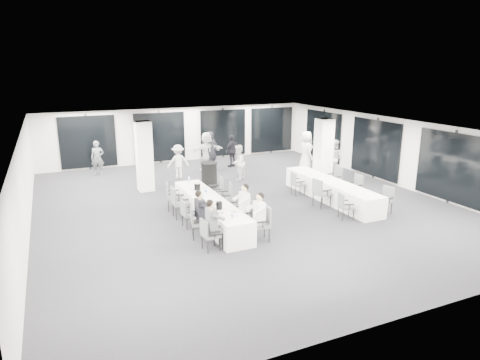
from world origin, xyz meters
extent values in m
cube|color=black|center=(0.00, 0.00, -0.01)|extent=(14.00, 16.00, 0.02)
cube|color=white|center=(0.00, 0.00, 2.81)|extent=(14.00, 16.00, 0.02)
cube|color=silver|center=(-7.01, 0.00, 1.40)|extent=(0.02, 16.00, 2.80)
cube|color=silver|center=(7.01, 0.00, 1.40)|extent=(0.02, 16.00, 2.80)
cube|color=silver|center=(0.00, 8.01, 1.40)|extent=(14.00, 0.02, 2.80)
cube|color=silver|center=(0.00, -8.01, 1.40)|extent=(14.00, 0.02, 2.80)
cube|color=black|center=(0.00, 7.94, 1.35)|extent=(13.60, 0.06, 2.50)
cube|color=black|center=(6.94, 1.00, 1.35)|extent=(0.06, 14.00, 2.50)
cube|color=white|center=(-2.80, 3.20, 1.40)|extent=(0.60, 0.60, 2.80)
cube|color=white|center=(4.20, 1.00, 1.40)|extent=(0.60, 0.60, 2.80)
cube|color=white|center=(-1.67, -1.23, 0.38)|extent=(0.90, 5.00, 0.75)
cube|color=white|center=(3.22, -0.95, 0.38)|extent=(0.90, 5.00, 0.75)
cylinder|color=black|center=(-0.28, 2.63, 0.51)|extent=(0.65, 0.65, 1.02)
cylinder|color=black|center=(-0.28, 2.63, 1.02)|extent=(0.74, 0.74, 0.02)
cube|color=#4D5055|center=(-2.42, -3.34, 0.42)|extent=(0.47, 0.49, 0.08)
cube|color=#4D5055|center=(-2.63, -3.36, 0.68)|extent=(0.10, 0.44, 0.43)
cylinder|color=black|center=(-2.63, -3.17, 0.19)|extent=(0.03, 0.03, 0.39)
cylinder|color=black|center=(-2.59, -3.55, 0.19)|extent=(0.03, 0.03, 0.39)
cylinder|color=black|center=(-2.25, -3.14, 0.19)|extent=(0.03, 0.03, 0.39)
cylinder|color=black|center=(-2.22, -3.51, 0.19)|extent=(0.03, 0.03, 0.39)
cube|color=black|center=(-2.45, -3.11, 0.58)|extent=(0.32, 0.07, 0.04)
cube|color=black|center=(-2.40, -3.58, 0.58)|extent=(0.32, 0.07, 0.04)
cube|color=#4D5055|center=(-2.42, -2.40, 0.45)|extent=(0.57, 0.58, 0.08)
cube|color=#4D5055|center=(-2.64, -2.35, 0.73)|extent=(0.17, 0.46, 0.46)
cylinder|color=black|center=(-2.57, -2.16, 0.21)|extent=(0.04, 0.04, 0.41)
cylinder|color=black|center=(-2.67, -2.55, 0.21)|extent=(0.04, 0.04, 0.41)
cylinder|color=black|center=(-2.18, -2.26, 0.21)|extent=(0.04, 0.04, 0.41)
cylinder|color=black|center=(-2.28, -2.65, 0.21)|extent=(0.04, 0.04, 0.41)
cube|color=black|center=(-2.36, -2.16, 0.62)|extent=(0.34, 0.12, 0.04)
cube|color=black|center=(-2.49, -2.65, 0.62)|extent=(0.34, 0.12, 0.04)
cube|color=#4D5055|center=(-2.42, -1.45, 0.41)|extent=(0.46, 0.48, 0.07)
cube|color=#4D5055|center=(-2.63, -1.47, 0.66)|extent=(0.10, 0.43, 0.42)
cylinder|color=black|center=(-2.63, -1.29, 0.19)|extent=(0.03, 0.03, 0.38)
cylinder|color=black|center=(-2.59, -1.65, 0.19)|extent=(0.03, 0.03, 0.38)
cylinder|color=black|center=(-2.26, -1.25, 0.19)|extent=(0.03, 0.03, 0.38)
cylinder|color=black|center=(-2.22, -1.62, 0.19)|extent=(0.03, 0.03, 0.38)
cube|color=black|center=(-2.45, -1.23, 0.57)|extent=(0.31, 0.07, 0.04)
cube|color=black|center=(-2.40, -1.68, 0.57)|extent=(0.31, 0.07, 0.04)
cube|color=#4D5055|center=(-2.42, -0.49, 0.49)|extent=(0.52, 0.54, 0.09)
cube|color=#4D5055|center=(-2.67, -0.48, 0.79)|extent=(0.08, 0.51, 0.50)
cylinder|color=black|center=(-2.64, -0.26, 0.22)|extent=(0.04, 0.04, 0.45)
cylinder|color=black|center=(-2.65, -0.70, 0.22)|extent=(0.04, 0.04, 0.45)
cylinder|color=black|center=(-2.20, -0.28, 0.22)|extent=(0.04, 0.04, 0.45)
cylinder|color=black|center=(-2.21, -0.71, 0.22)|extent=(0.04, 0.04, 0.45)
cube|color=black|center=(-2.42, -0.21, 0.68)|extent=(0.37, 0.06, 0.04)
cube|color=black|center=(-2.43, -0.76, 0.68)|extent=(0.37, 0.06, 0.04)
cube|color=#4D5055|center=(-2.42, 0.35, 0.46)|extent=(0.57, 0.59, 0.08)
cube|color=#4D5055|center=(-2.64, 0.41, 0.74)|extent=(0.17, 0.47, 0.47)
cylinder|color=black|center=(-2.57, 0.60, 0.21)|extent=(0.04, 0.04, 0.42)
cylinder|color=black|center=(-2.67, 0.20, 0.21)|extent=(0.04, 0.04, 0.42)
cylinder|color=black|center=(-2.18, 0.50, 0.21)|extent=(0.04, 0.04, 0.42)
cylinder|color=black|center=(-2.27, 0.11, 0.21)|extent=(0.04, 0.04, 0.42)
cube|color=black|center=(-2.36, 0.60, 0.63)|extent=(0.35, 0.12, 0.04)
cube|color=black|center=(-2.48, 0.11, 0.63)|extent=(0.35, 0.12, 0.04)
cube|color=#4D5055|center=(-0.92, -3.32, 0.48)|extent=(0.56, 0.58, 0.09)
cube|color=#4D5055|center=(-0.69, -3.35, 0.77)|extent=(0.14, 0.50, 0.49)
cylinder|color=black|center=(-0.74, -3.56, 0.22)|extent=(0.04, 0.04, 0.44)
cylinder|color=black|center=(-0.68, -3.14, 0.22)|extent=(0.04, 0.04, 0.44)
cylinder|color=black|center=(-1.17, -3.50, 0.22)|extent=(0.04, 0.04, 0.44)
cylinder|color=black|center=(-1.10, -3.07, 0.22)|extent=(0.04, 0.04, 0.44)
cube|color=black|center=(-0.96, -3.58, 0.66)|extent=(0.37, 0.10, 0.04)
cube|color=black|center=(-0.89, -3.05, 0.66)|extent=(0.37, 0.10, 0.04)
cube|color=#4D5055|center=(-0.92, -2.31, 0.42)|extent=(0.49, 0.51, 0.08)
cube|color=#4D5055|center=(-0.72, -2.33, 0.68)|extent=(0.12, 0.44, 0.43)
cylinder|color=black|center=(-0.76, -2.52, 0.19)|extent=(0.03, 0.03, 0.39)
cylinder|color=black|center=(-0.71, -2.15, 0.19)|extent=(0.03, 0.03, 0.39)
cylinder|color=black|center=(-1.14, -2.47, 0.19)|extent=(0.03, 0.03, 0.39)
cylinder|color=black|center=(-1.08, -2.09, 0.19)|extent=(0.03, 0.03, 0.39)
cube|color=black|center=(-0.96, -2.54, 0.58)|extent=(0.32, 0.08, 0.04)
cube|color=black|center=(-0.89, -2.07, 0.58)|extent=(0.32, 0.08, 0.04)
cube|color=#4D5055|center=(-0.92, -1.52, 0.41)|extent=(0.50, 0.51, 0.07)
cube|color=#4D5055|center=(-0.73, -1.57, 0.65)|extent=(0.14, 0.42, 0.41)
cylinder|color=black|center=(-0.79, -1.74, 0.18)|extent=(0.03, 0.03, 0.37)
cylinder|color=black|center=(-0.71, -1.39, 0.18)|extent=(0.03, 0.03, 0.37)
cylinder|color=black|center=(-1.14, -1.66, 0.18)|extent=(0.03, 0.03, 0.37)
cylinder|color=black|center=(-1.06, -1.31, 0.18)|extent=(0.03, 0.03, 0.37)
cube|color=black|center=(-0.97, -1.74, 0.56)|extent=(0.31, 0.10, 0.04)
cube|color=black|center=(-0.88, -1.30, 0.56)|extent=(0.31, 0.10, 0.04)
cube|color=#4D5055|center=(-0.92, -0.58, 0.48)|extent=(0.61, 0.62, 0.09)
cube|color=#4D5055|center=(-0.70, -0.64, 0.77)|extent=(0.19, 0.49, 0.49)
cylinder|color=black|center=(-0.77, -0.84, 0.22)|extent=(0.04, 0.04, 0.44)
cylinder|color=black|center=(-0.66, -0.42, 0.22)|extent=(0.04, 0.04, 0.44)
cylinder|color=black|center=(-1.19, -0.73, 0.22)|extent=(0.04, 0.04, 0.44)
cylinder|color=black|center=(-1.08, -0.32, 0.22)|extent=(0.04, 0.04, 0.44)
cube|color=black|center=(-0.99, -0.84, 0.66)|extent=(0.36, 0.13, 0.04)
cube|color=black|center=(-0.86, -0.32, 0.66)|extent=(0.36, 0.13, 0.04)
cube|color=#4D5055|center=(-0.92, 0.26, 0.48)|extent=(0.59, 0.61, 0.09)
cube|color=#4D5055|center=(-0.69, 0.21, 0.77)|extent=(0.17, 0.49, 0.49)
cylinder|color=black|center=(-0.76, 0.00, 0.22)|extent=(0.04, 0.04, 0.44)
cylinder|color=black|center=(-0.67, 0.42, 0.22)|extent=(0.04, 0.04, 0.44)
cylinder|color=black|center=(-1.18, 0.09, 0.22)|extent=(0.04, 0.04, 0.44)
cylinder|color=black|center=(-1.09, 0.51, 0.22)|extent=(0.04, 0.04, 0.44)
cube|color=black|center=(-0.98, -0.01, 0.66)|extent=(0.36, 0.12, 0.04)
cube|color=black|center=(-0.87, 0.52, 0.66)|extent=(0.36, 0.12, 0.04)
cube|color=#4D5055|center=(2.47, -2.86, 0.41)|extent=(0.51, 0.53, 0.07)
cube|color=#4D5055|center=(2.28, -2.81, 0.66)|extent=(0.16, 0.42, 0.42)
cylinder|color=black|center=(2.34, -2.64, 0.19)|extent=(0.03, 0.03, 0.37)
cylinder|color=black|center=(2.25, -2.99, 0.19)|extent=(0.03, 0.03, 0.37)
cylinder|color=black|center=(2.70, -2.73, 0.19)|extent=(0.03, 0.03, 0.37)
cylinder|color=black|center=(2.61, -3.08, 0.19)|extent=(0.03, 0.03, 0.37)
cube|color=black|center=(2.53, -2.64, 0.57)|extent=(0.31, 0.11, 0.04)
cube|color=black|center=(2.42, -3.08, 0.57)|extent=(0.31, 0.11, 0.04)
cube|color=#4D5055|center=(2.47, -1.48, 0.49)|extent=(0.55, 0.57, 0.09)
cube|color=#4D5055|center=(2.24, -1.51, 0.78)|extent=(0.12, 0.50, 0.50)
cylinder|color=black|center=(2.24, -1.29, 0.22)|extent=(0.04, 0.04, 0.45)
cylinder|color=black|center=(2.28, -1.72, 0.22)|extent=(0.04, 0.04, 0.45)
cylinder|color=black|center=(2.67, -1.25, 0.22)|extent=(0.04, 0.04, 0.45)
cylinder|color=black|center=(2.71, -1.68, 0.22)|extent=(0.04, 0.04, 0.45)
cube|color=black|center=(2.45, -1.21, 0.67)|extent=(0.37, 0.08, 0.04)
cube|color=black|center=(2.50, -1.75, 0.67)|extent=(0.37, 0.08, 0.04)
cube|color=#4D5055|center=(2.47, 0.13, 0.43)|extent=(0.48, 0.49, 0.08)
cube|color=#4D5055|center=(2.26, 0.14, 0.69)|extent=(0.09, 0.44, 0.44)
cylinder|color=black|center=(2.30, 0.33, 0.20)|extent=(0.03, 0.03, 0.39)
cylinder|color=black|center=(2.27, -0.05, 0.20)|extent=(0.03, 0.03, 0.39)
cylinder|color=black|center=(2.68, 0.30, 0.20)|extent=(0.03, 0.03, 0.39)
cylinder|color=black|center=(2.65, -0.08, 0.20)|extent=(0.03, 0.03, 0.39)
cube|color=black|center=(2.49, 0.36, 0.59)|extent=(0.33, 0.07, 0.04)
cube|color=black|center=(2.45, -0.11, 0.59)|extent=(0.33, 0.07, 0.04)
cube|color=#4D5055|center=(3.97, -2.93, 0.44)|extent=(0.51, 0.53, 0.08)
cube|color=#4D5055|center=(4.19, -2.90, 0.70)|extent=(0.12, 0.45, 0.45)
cylinder|color=black|center=(4.19, -3.10, 0.20)|extent=(0.03, 0.03, 0.40)
cylinder|color=black|center=(4.14, -2.71, 0.20)|extent=(0.03, 0.03, 0.40)
cylinder|color=black|center=(3.81, -3.15, 0.20)|extent=(0.03, 0.03, 0.40)
cylinder|color=black|center=(3.75, -2.77, 0.20)|extent=(0.03, 0.03, 0.40)
cube|color=black|center=(4.01, -3.17, 0.60)|extent=(0.33, 0.09, 0.04)
cube|color=black|center=(3.94, -2.69, 0.60)|extent=(0.33, 0.09, 0.04)
cube|color=#4D5055|center=(3.97, -1.34, 0.46)|extent=(0.48, 0.50, 0.08)
cube|color=#4D5055|center=(4.20, -1.34, 0.74)|extent=(0.07, 0.47, 0.47)
cylinder|color=black|center=(4.18, -1.55, 0.21)|extent=(0.04, 0.04, 0.42)
cylinder|color=black|center=(4.18, -1.14, 0.21)|extent=(0.04, 0.04, 0.42)
cylinder|color=black|center=(3.76, -1.54, 0.21)|extent=(0.04, 0.04, 0.42)
cylinder|color=black|center=(3.77, -1.13, 0.21)|extent=(0.04, 0.04, 0.42)
cube|color=black|center=(3.97, -1.60, 0.64)|extent=(0.35, 0.05, 0.04)
cube|color=black|center=(3.98, -1.08, 0.64)|extent=(0.35, 0.05, 0.04)
cube|color=#4D5055|center=(3.97, -0.07, 0.49)|extent=(0.51, 0.53, 0.09)
cube|color=#4D5055|center=(4.21, -0.07, 0.78)|extent=(0.08, 0.50, 0.50)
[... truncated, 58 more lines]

